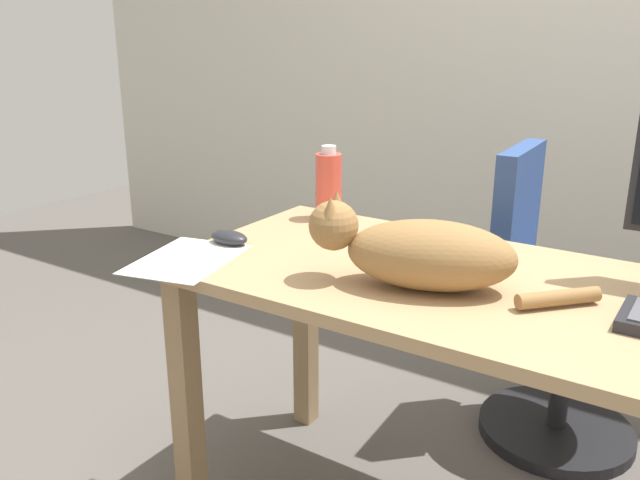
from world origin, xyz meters
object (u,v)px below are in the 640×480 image
at_px(office_chair, 552,319).
at_px(water_bottle, 329,185).
at_px(computer_mouse, 229,238).
at_px(cat, 420,252).

bearing_deg(office_chair, water_bottle, -146.99).
bearing_deg(office_chair, computer_mouse, -132.38).
relative_size(computer_mouse, water_bottle, 0.51).
bearing_deg(computer_mouse, cat, -0.32).
xyz_separation_m(office_chair, water_bottle, (-0.58, -0.38, 0.42)).
bearing_deg(computer_mouse, office_chair, 47.62).
distance_m(computer_mouse, water_bottle, 0.37).
bearing_deg(water_bottle, cat, -37.75).
relative_size(cat, water_bottle, 2.73).
bearing_deg(cat, office_chair, 80.20).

